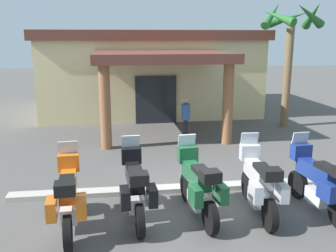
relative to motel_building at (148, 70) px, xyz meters
The scene contains 10 objects.
ground_plane 11.72m from the motel_building, 89.70° to the right, with size 80.00×80.00×0.00m, color #514F4C.
motel_building is the anchor object (origin of this frame).
motorcycle_orange 12.81m from the motel_building, 101.60° to the right, with size 0.73×2.21×1.61m.
motorcycle_black 12.31m from the motel_building, 95.81° to the right, with size 0.73×2.21×1.61m.
motorcycle_green 12.31m from the motel_building, 89.61° to the right, with size 0.77×2.21×1.61m.
motorcycle_silver 12.43m from the motel_building, 83.47° to the right, with size 0.72×2.21×1.61m.
motorcycle_blue 12.74m from the motel_building, 77.57° to the right, with size 0.74×2.21×1.61m.
pedestrian 6.44m from the motel_building, 82.22° to the right, with size 0.32×0.51×1.63m.
palm_tree_near_portico 7.34m from the motel_building, 39.93° to the right, with size 2.47×2.54×5.30m.
curb_strip 11.01m from the motel_building, 89.56° to the right, with size 8.61×0.36×0.12m, color #ADA89E.
Camera 1 is at (-1.56, -7.91, 3.76)m, focal length 39.98 mm.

